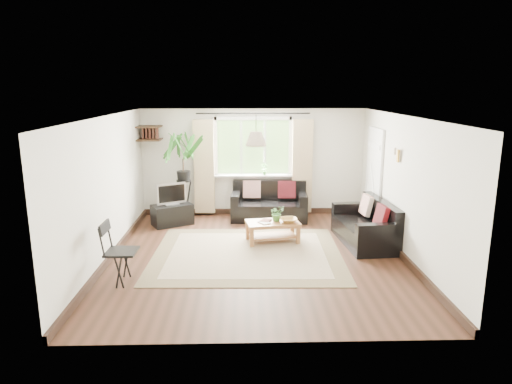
{
  "coord_description": "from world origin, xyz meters",
  "views": [
    {
      "loc": [
        -0.22,
        -7.45,
        2.86
      ],
      "look_at": [
        0.0,
        0.4,
        1.05
      ],
      "focal_mm": 32.0,
      "sensor_mm": 36.0,
      "label": 1
    }
  ],
  "objects_px": {
    "tv_stand": "(172,215)",
    "coffee_table": "(273,232)",
    "folding_chair": "(122,253)",
    "sofa_right": "(365,223)",
    "palm_stand": "(184,177)",
    "sofa_back": "(269,202)"
  },
  "relations": [
    {
      "from": "sofa_back",
      "to": "sofa_right",
      "type": "bearing_deg",
      "value": -40.57
    },
    {
      "from": "sofa_back",
      "to": "tv_stand",
      "type": "height_order",
      "value": "sofa_back"
    },
    {
      "from": "sofa_right",
      "to": "coffee_table",
      "type": "distance_m",
      "value": 1.72
    },
    {
      "from": "tv_stand",
      "to": "coffee_table",
      "type": "bearing_deg",
      "value": -57.78
    },
    {
      "from": "palm_stand",
      "to": "folding_chair",
      "type": "xyz_separation_m",
      "value": [
        -0.51,
        -3.35,
        -0.49
      ]
    },
    {
      "from": "tv_stand",
      "to": "palm_stand",
      "type": "relative_size",
      "value": 0.43
    },
    {
      "from": "coffee_table",
      "to": "folding_chair",
      "type": "xyz_separation_m",
      "value": [
        -2.35,
        -1.77,
        0.27
      ]
    },
    {
      "from": "palm_stand",
      "to": "folding_chair",
      "type": "distance_m",
      "value": 3.42
    },
    {
      "from": "sofa_back",
      "to": "folding_chair",
      "type": "bearing_deg",
      "value": -122.01
    },
    {
      "from": "folding_chair",
      "to": "sofa_back",
      "type": "bearing_deg",
      "value": -34.81
    },
    {
      "from": "coffee_table",
      "to": "tv_stand",
      "type": "height_order",
      "value": "tv_stand"
    },
    {
      "from": "sofa_back",
      "to": "folding_chair",
      "type": "height_order",
      "value": "folding_chair"
    },
    {
      "from": "sofa_back",
      "to": "palm_stand",
      "type": "height_order",
      "value": "palm_stand"
    },
    {
      "from": "coffee_table",
      "to": "palm_stand",
      "type": "relative_size",
      "value": 0.51
    },
    {
      "from": "sofa_right",
      "to": "coffee_table",
      "type": "bearing_deg",
      "value": -98.31
    },
    {
      "from": "sofa_right",
      "to": "folding_chair",
      "type": "relative_size",
      "value": 1.73
    },
    {
      "from": "coffee_table",
      "to": "tv_stand",
      "type": "relative_size",
      "value": 1.2
    },
    {
      "from": "folding_chair",
      "to": "tv_stand",
      "type": "bearing_deg",
      "value": -4.86
    },
    {
      "from": "palm_stand",
      "to": "folding_chair",
      "type": "height_order",
      "value": "palm_stand"
    },
    {
      "from": "coffee_table",
      "to": "palm_stand",
      "type": "height_order",
      "value": "palm_stand"
    },
    {
      "from": "folding_chair",
      "to": "coffee_table",
      "type": "bearing_deg",
      "value": -52.24
    },
    {
      "from": "tv_stand",
      "to": "palm_stand",
      "type": "height_order",
      "value": "palm_stand"
    }
  ]
}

